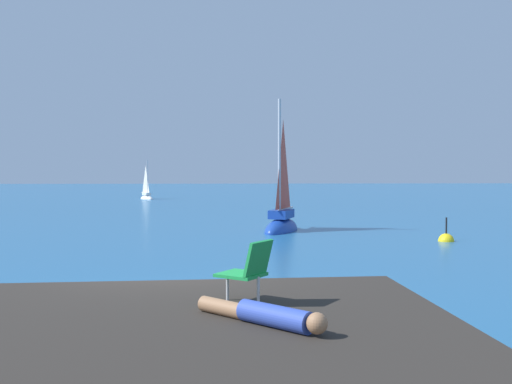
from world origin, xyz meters
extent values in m
plane|color=#236093|center=(0.00, 0.00, 0.00)|extent=(160.00, 160.00, 0.00)
cube|color=#2D2823|center=(0.16, -3.77, 0.48)|extent=(7.19, 5.13, 0.96)
cube|color=#2D2527|center=(-0.42, -1.41, 0.00)|extent=(1.41, 1.39, 0.72)
cube|color=#272324|center=(-1.67, -1.54, 0.00)|extent=(0.98, 0.93, 0.52)
ellipsoid|color=#193D99|center=(3.06, 13.95, 0.00)|extent=(2.11, 3.27, 1.06)
cube|color=#193D99|center=(3.06, 13.95, 0.71)|extent=(1.19, 1.53, 0.35)
cylinder|color=#B7B7BC|center=(2.96, 13.68, 2.95)|extent=(0.12, 0.12, 4.84)
cylinder|color=#B2B2B7|center=(3.31, 14.58, 0.87)|extent=(0.79, 1.84, 0.09)
pyramid|color=#DB4C38|center=(3.15, 14.18, 2.76)|extent=(0.62, 1.46, 3.68)
ellipsoid|color=white|center=(-5.86, 37.76, 0.00)|extent=(1.52, 1.86, 0.63)
cube|color=white|center=(-5.86, 37.76, 0.42)|extent=(0.80, 0.91, 0.20)
cylinder|color=#B7B7BC|center=(-5.76, 37.62, 1.73)|extent=(0.07, 0.07, 2.84)
cylinder|color=#B2B2B7|center=(-6.07, 38.09, 0.51)|extent=(0.67, 0.98, 0.05)
pyramid|color=silver|center=(-5.94, 37.89, 1.62)|extent=(0.53, 0.78, 2.16)
cylinder|color=#334CB2|center=(1.52, -4.09, 1.08)|extent=(0.82, 0.79, 0.24)
cylinder|color=#9E704C|center=(0.98, -3.57, 1.05)|extent=(0.63, 0.61, 0.18)
sphere|color=#9E704C|center=(1.92, -4.47, 1.10)|extent=(0.22, 0.22, 0.22)
cube|color=green|center=(1.17, -2.90, 1.31)|extent=(0.70, 0.69, 0.04)
cube|color=green|center=(1.39, -3.05, 1.53)|extent=(0.40, 0.48, 0.45)
cylinder|color=silver|center=(1.00, -2.78, 1.13)|extent=(0.04, 0.04, 0.35)
cylinder|color=silver|center=(1.39, -3.05, 1.13)|extent=(0.04, 0.04, 0.35)
sphere|color=yellow|center=(8.65, 10.43, 0.00)|extent=(0.56, 0.56, 0.56)
cylinder|color=black|center=(8.65, 10.43, 0.55)|extent=(0.06, 0.06, 0.60)
camera|label=1|loc=(1.07, -10.34, 2.67)|focal=41.83mm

